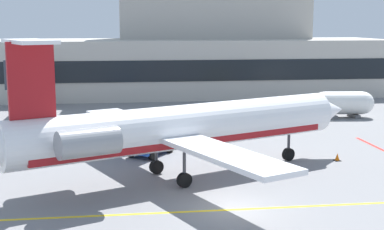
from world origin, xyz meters
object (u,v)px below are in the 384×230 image
object	(u,v)px
baggage_tug	(121,131)
pushback_tractor	(147,143)
belt_loader	(282,115)
regional_jet	(178,128)
fuel_tank	(343,103)

from	to	relation	value
baggage_tug	pushback_tractor	world-z (taller)	pushback_tractor
baggage_tug	belt_loader	size ratio (longest dim) A/B	1.11
baggage_tug	regional_jet	bearing A→B (deg)	-72.88
pushback_tractor	fuel_tank	xyz separation A→B (m)	(20.90, 14.12, 0.55)
regional_jet	baggage_tug	xyz separation A→B (m)	(-3.48, 11.29, -2.33)
regional_jet	belt_loader	world-z (taller)	regional_jet
regional_jet	pushback_tractor	distance (m)	6.87
regional_jet	belt_loader	xyz separation A→B (m)	(11.74, 16.78, -2.23)
regional_jet	fuel_tank	xyz separation A→B (m)	(19.31, 20.38, -1.76)
regional_jet	belt_loader	size ratio (longest dim) A/B	7.35
regional_jet	pushback_tractor	bearing A→B (deg)	104.19
pushback_tractor	belt_loader	bearing A→B (deg)	38.27
baggage_tug	fuel_tank	distance (m)	24.55
regional_jet	baggage_tug	distance (m)	12.04
pushback_tractor	fuel_tank	bearing A→B (deg)	34.03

